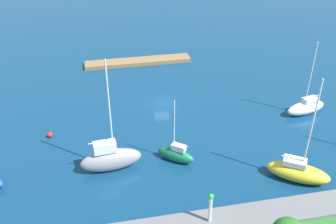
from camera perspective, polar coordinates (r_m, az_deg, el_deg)
name	(u,v)px	position (r m, az deg, el deg)	size (l,w,h in m)	color
water	(162,103)	(64.10, -0.96, 1.33)	(160.00, 160.00, 0.00)	navy
pier_dock	(138,62)	(78.58, -4.46, 7.45)	(21.14, 3.20, 0.73)	olive
harbor_beacon	(210,206)	(40.21, 6.30, -13.64)	(0.56, 0.56, 3.73)	silver
sailboat_yellow_outer_mooring	(298,171)	(50.32, 18.65, -8.34)	(7.81, 6.39, 13.99)	yellow
sailboat_white_along_channel	(306,107)	(64.42, 19.74, 0.69)	(7.10, 3.42, 12.09)	white
sailboat_green_near_pier	(176,154)	(50.78, 1.18, -6.25)	(4.95, 4.36, 9.07)	#19724C
sailboat_gray_far_north	(111,158)	(49.51, -8.50, -6.80)	(7.91, 2.88, 15.26)	gray
mooring_buoy_red	(50,135)	(58.13, -17.08, -3.25)	(0.77, 0.77, 0.77)	red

